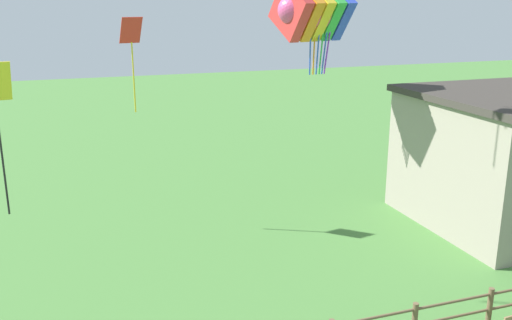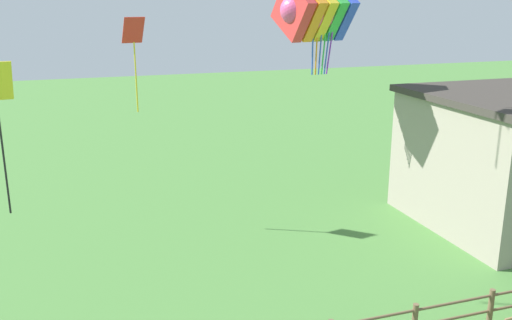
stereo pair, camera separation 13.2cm
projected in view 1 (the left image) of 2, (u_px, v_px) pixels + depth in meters
The scene contains 3 objects.
seaside_building at pixel (510, 159), 20.52m from camera, with size 6.44×6.60×4.81m.
kite_rainbow_parafoil at pixel (312, 10), 20.47m from camera, with size 3.31×2.82×3.42m.
kite_red_diamond at pixel (132, 45), 19.27m from camera, with size 0.79×0.61×3.24m.
Camera 1 is at (-4.19, -2.07, 7.96)m, focal length 40.00 mm.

